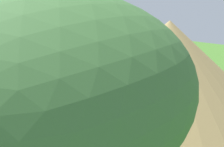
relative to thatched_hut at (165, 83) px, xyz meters
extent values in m
plane|color=#437529|center=(3.82, -3.80, -2.44)|extent=(36.00, 36.00, 0.00)
cylinder|color=beige|center=(0.00, 0.00, -1.51)|extent=(4.45, 4.45, 1.86)
cone|color=tan|center=(0.00, 0.00, 0.67)|extent=(5.77, 5.77, 2.50)
cylinder|color=brown|center=(6.36, -1.34, -1.22)|extent=(0.10, 0.10, 2.44)
cone|color=olive|center=(6.36, -1.34, 0.40)|extent=(3.46, 3.46, 0.80)
cube|color=silver|center=(6.36, -1.34, -1.72)|extent=(1.58, 1.16, 0.04)
cylinder|color=silver|center=(5.83, -0.84, -2.09)|extent=(0.06, 0.06, 0.70)
cylinder|color=silver|center=(7.08, -1.19, -2.09)|extent=(0.06, 0.06, 0.70)
cylinder|color=silver|center=(5.64, -1.50, -2.09)|extent=(0.06, 0.06, 0.70)
cylinder|color=silver|center=(6.89, -1.85, -2.09)|extent=(0.06, 0.06, 0.70)
cube|color=white|center=(7.15, -2.19, -1.99)|extent=(0.61, 0.61, 0.04)
cube|color=white|center=(7.28, -2.32, -1.76)|extent=(0.35, 0.33, 0.45)
cylinder|color=white|center=(6.89, -2.18, -2.21)|extent=(0.04, 0.04, 0.45)
cylinder|color=white|center=(7.17, -1.92, -2.21)|extent=(0.04, 0.04, 0.45)
cylinder|color=white|center=(7.14, -2.45, -2.21)|extent=(0.04, 0.04, 0.45)
cylinder|color=white|center=(7.41, -2.19, -2.21)|extent=(0.04, 0.04, 0.45)
cube|color=white|center=(5.46, -0.61, -1.99)|extent=(0.60, 0.61, 0.04)
cube|color=white|center=(5.32, -0.49, -1.76)|extent=(0.31, 0.37, 0.45)
cylinder|color=white|center=(5.72, -0.58, -2.21)|extent=(0.04, 0.04, 0.45)
cylinder|color=white|center=(5.48, -0.87, -2.21)|extent=(0.04, 0.04, 0.45)
cylinder|color=white|center=(5.44, -0.35, -2.21)|extent=(0.04, 0.04, 0.45)
cylinder|color=white|center=(5.20, -0.64, -2.21)|extent=(0.04, 0.04, 0.45)
cylinder|color=black|center=(4.78, 0.06, -2.05)|extent=(0.11, 0.11, 0.78)
cylinder|color=black|center=(4.90, -0.01, -2.05)|extent=(0.11, 0.11, 0.78)
cube|color=#B83434|center=(4.84, 0.02, -1.38)|extent=(0.46, 0.38, 0.55)
cylinder|color=#A27249|center=(4.63, 0.14, -1.37)|extent=(0.08, 0.08, 0.52)
cylinder|color=#A27249|center=(5.05, -0.10, -1.37)|extent=(0.08, 0.08, 0.52)
sphere|color=#A27249|center=(4.84, 0.02, -0.98)|extent=(0.21, 0.21, 0.21)
cylinder|color=black|center=(2.62, -5.59, -2.01)|extent=(0.12, 0.12, 0.86)
cylinder|color=black|center=(2.75, -5.67, -2.01)|extent=(0.12, 0.12, 0.86)
cube|color=#408A5C|center=(2.69, -5.63, -1.28)|extent=(0.51, 0.42, 0.61)
cylinder|color=tan|center=(2.46, -5.50, -1.26)|extent=(0.09, 0.09, 0.57)
cylinder|color=tan|center=(2.91, -5.77, -1.26)|extent=(0.09, 0.09, 0.57)
sphere|color=tan|center=(2.69, -5.63, -0.84)|extent=(0.23, 0.23, 0.23)
cylinder|color=silver|center=(3.64, -2.48, -1.37)|extent=(0.87, 1.66, 0.67)
cylinder|color=black|center=(3.60, -2.17, -1.37)|extent=(0.69, 0.17, 0.68)
cylinder|color=black|center=(3.68, -2.77, -1.37)|extent=(0.69, 0.17, 0.68)
cylinder|color=silver|center=(3.74, -3.27, -1.19)|extent=(0.37, 0.58, 0.51)
cube|color=silver|center=(3.78, -3.54, -1.03)|extent=(0.23, 0.42, 0.20)
cube|color=black|center=(3.80, -3.72, -1.06)|extent=(0.13, 0.13, 0.12)
cube|color=black|center=(3.74, -3.27, -0.99)|extent=(0.09, 0.37, 0.28)
cylinder|color=silver|center=(3.90, -3.05, -2.03)|extent=(0.11, 0.11, 0.82)
cylinder|color=black|center=(3.90, -3.05, -2.41)|extent=(0.13, 0.13, 0.06)
cylinder|color=silver|center=(3.53, -3.10, -2.03)|extent=(0.11, 0.11, 0.82)
cylinder|color=black|center=(3.53, -3.10, -2.41)|extent=(0.13, 0.13, 0.06)
cylinder|color=silver|center=(3.74, -1.86, -2.03)|extent=(0.11, 0.11, 0.82)
cylinder|color=black|center=(3.74, -1.86, -2.41)|extent=(0.13, 0.13, 0.06)
cylinder|color=silver|center=(3.38, -1.91, -2.03)|extent=(0.11, 0.11, 0.82)
cylinder|color=black|center=(3.38, -1.91, -2.41)|extent=(0.13, 0.13, 0.06)
cylinder|color=black|center=(3.53, -1.65, -1.47)|extent=(0.08, 0.24, 0.53)
cylinder|color=silver|center=(4.92, -6.12, -1.47)|extent=(1.34, 1.52, 0.63)
cylinder|color=black|center=(4.76, -5.89, -1.47)|extent=(0.56, 0.44, 0.64)
cylinder|color=black|center=(5.07, -6.33, -1.47)|extent=(0.56, 0.44, 0.64)
cylinder|color=silver|center=(5.34, -6.69, -1.29)|extent=(0.54, 0.59, 0.49)
cube|color=silver|center=(5.50, -6.92, -1.13)|extent=(0.38, 0.43, 0.20)
cube|color=black|center=(5.61, -7.07, -1.16)|extent=(0.17, 0.17, 0.12)
cube|color=black|center=(5.34, -6.69, -1.09)|extent=(0.25, 0.32, 0.28)
cylinder|color=silver|center=(5.38, -6.45, -2.07)|extent=(0.11, 0.11, 0.73)
cylinder|color=black|center=(5.38, -6.45, -2.41)|extent=(0.13, 0.13, 0.06)
cylinder|color=silver|center=(5.10, -6.66, -2.07)|extent=(0.11, 0.11, 0.73)
cylinder|color=black|center=(5.10, -6.66, -2.41)|extent=(0.13, 0.13, 0.06)
cylinder|color=silver|center=(4.75, -5.58, -2.07)|extent=(0.11, 0.11, 0.73)
cylinder|color=black|center=(4.75, -5.58, -2.41)|extent=(0.13, 0.13, 0.06)
cylinder|color=silver|center=(4.47, -5.78, -2.07)|extent=(0.11, 0.11, 0.73)
cylinder|color=black|center=(4.47, -5.78, -2.41)|extent=(0.13, 0.13, 0.06)
cylinder|color=black|center=(4.48, -5.50, -1.57)|extent=(0.18, 0.22, 0.53)
cylinder|color=silver|center=(0.66, -6.17, -1.43)|extent=(0.87, 1.63, 0.65)
cylinder|color=black|center=(0.71, -6.48, -1.43)|extent=(0.67, 0.18, 0.66)
cylinder|color=black|center=(0.62, -5.89, -1.43)|extent=(0.67, 0.18, 0.66)
cylinder|color=silver|center=(0.55, -5.40, -1.25)|extent=(0.37, 0.57, 0.50)
cube|color=silver|center=(0.51, -5.12, -1.09)|extent=(0.24, 0.42, 0.20)
cube|color=black|center=(0.48, -4.94, -1.12)|extent=(0.14, 0.14, 0.12)
cube|color=black|center=(0.55, -5.40, -1.05)|extent=(0.09, 0.37, 0.28)
cylinder|color=silver|center=(0.40, -5.61, -2.05)|extent=(0.11, 0.11, 0.77)
cylinder|color=black|center=(0.40, -5.61, -2.41)|extent=(0.13, 0.13, 0.06)
cylinder|color=silver|center=(0.75, -5.56, -2.05)|extent=(0.11, 0.11, 0.77)
cylinder|color=black|center=(0.75, -5.56, -2.41)|extent=(0.13, 0.13, 0.06)
cylinder|color=silver|center=(0.57, -6.78, -2.05)|extent=(0.11, 0.11, 0.77)
cylinder|color=black|center=(0.57, -6.78, -2.41)|extent=(0.13, 0.13, 0.06)
cylinder|color=silver|center=(0.93, -6.73, -2.05)|extent=(0.11, 0.11, 0.77)
cylinder|color=black|center=(0.93, -6.73, -2.41)|extent=(0.13, 0.13, 0.06)
cylinder|color=black|center=(0.78, -6.99, -1.53)|extent=(0.08, 0.24, 0.53)
cylinder|color=#4B331D|center=(6.47, 2.22, -0.79)|extent=(0.20, 0.20, 3.31)
ellipsoid|color=#3C6C33|center=(-1.28, 4.91, 1.81)|extent=(2.53, 2.53, 1.52)
camera|label=1|loc=(-2.91, 5.90, 2.44)|focal=35.15mm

